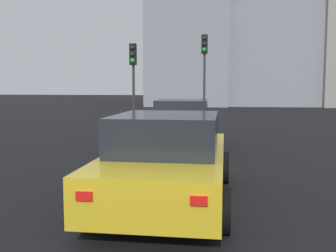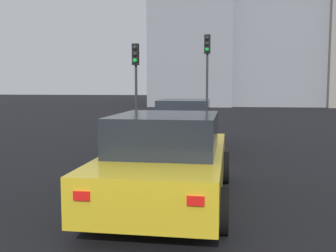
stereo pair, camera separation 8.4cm
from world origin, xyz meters
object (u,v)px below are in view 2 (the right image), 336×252
car_beige_lead (185,125)px  traffic_light_near_right (136,69)px  traffic_light_near_left (207,61)px  car_yellow_second (168,159)px

car_beige_lead → traffic_light_near_right: traffic_light_near_right is taller
traffic_light_near_right → traffic_light_near_left: bearing=133.3°
traffic_light_near_right → car_beige_lead: bearing=31.8°
car_beige_lead → traffic_light_near_right: (4.35, 2.51, 1.96)m
traffic_light_near_left → car_beige_lead: bearing=1.0°
car_beige_lead → car_yellow_second: (-5.85, -0.24, -0.01)m
car_beige_lead → car_yellow_second: size_ratio=1.00×
car_yellow_second → traffic_light_near_left: (12.80, -0.19, 2.42)m
car_beige_lead → traffic_light_near_left: (6.95, -0.43, 2.41)m
traffic_light_near_right → car_yellow_second: bearing=17.0°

